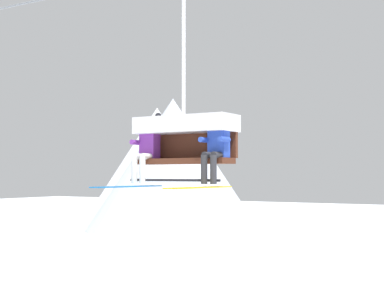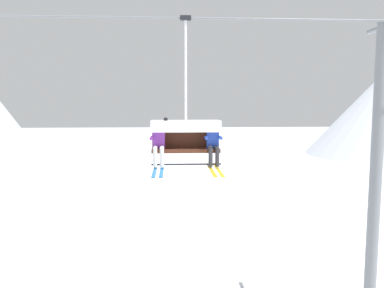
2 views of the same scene
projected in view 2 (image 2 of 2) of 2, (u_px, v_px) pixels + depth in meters
The scene contains 5 objects.
lift_tower_far at pixel (376, 173), 11.21m from camera, with size 0.36×1.88×9.47m.
lift_cable at pixel (126, 17), 9.58m from camera, with size 16.54×0.05×0.05m.
chairlift_chair at pixel (186, 130), 10.04m from camera, with size 1.85×0.74×3.86m.
skier_purple at pixel (159, 142), 9.83m from camera, with size 0.48×1.70×1.34m.
skier_blue at pixel (213, 143), 9.90m from camera, with size 0.46×1.70×1.23m.
Camera 2 is at (1.45, -10.75, 6.98)m, focal length 35.00 mm.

